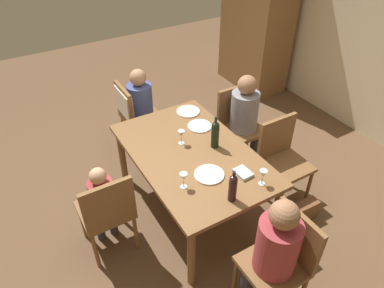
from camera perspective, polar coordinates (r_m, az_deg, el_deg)
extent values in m
plane|color=brown|center=(3.87, 0.00, -9.94)|extent=(10.00, 10.00, 0.00)
cube|color=brown|center=(5.80, 10.26, 18.86)|extent=(1.10, 0.56, 2.10)
cube|color=brown|center=(3.37, 0.00, -1.62)|extent=(1.64, 1.04, 0.04)
cylinder|color=brown|center=(4.01, -11.05, -1.93)|extent=(0.07, 0.07, 0.70)
cylinder|color=brown|center=(3.05, -0.10, -17.61)|extent=(0.07, 0.07, 0.70)
cylinder|color=brown|center=(4.30, 0.06, 1.91)|extent=(0.07, 0.07, 0.70)
cylinder|color=brown|center=(3.42, 13.22, -10.87)|extent=(0.07, 0.07, 0.70)
cylinder|color=brown|center=(3.13, 6.85, -20.26)|extent=(0.04, 0.04, 0.44)
cylinder|color=brown|center=(3.29, 12.46, -17.09)|extent=(0.04, 0.04, 0.44)
cube|color=brown|center=(2.93, 12.67, -18.56)|extent=(0.44, 0.44, 0.04)
cube|color=brown|center=(2.84, 16.46, -13.86)|extent=(0.44, 0.04, 0.44)
cylinder|color=brown|center=(4.75, -6.59, 3.56)|extent=(0.04, 0.04, 0.44)
cylinder|color=brown|center=(4.46, -4.50, 1.22)|extent=(0.04, 0.04, 0.44)
cylinder|color=brown|center=(4.64, -10.83, 2.18)|extent=(0.04, 0.04, 0.44)
cylinder|color=brown|center=(4.35, -8.97, -0.30)|extent=(0.04, 0.04, 0.44)
cube|color=brown|center=(4.41, -7.98, 4.24)|extent=(0.44, 0.44, 0.04)
cube|color=brown|center=(4.22, -10.74, 6.18)|extent=(0.44, 0.04, 0.44)
cube|color=beige|center=(4.21, -10.77, 6.43)|extent=(0.40, 0.07, 0.31)
cylinder|color=brown|center=(4.33, 11.29, -0.83)|extent=(0.04, 0.04, 0.44)
cylinder|color=brown|center=(4.12, 7.24, -2.51)|extent=(0.04, 0.04, 0.44)
cylinder|color=brown|center=(4.55, 8.26, 1.72)|extent=(0.04, 0.04, 0.44)
cylinder|color=brown|center=(4.36, 4.29, 0.25)|extent=(0.04, 0.04, 0.44)
cube|color=brown|center=(4.19, 8.04, 2.30)|extent=(0.44, 0.44, 0.04)
cube|color=brown|center=(4.19, 6.68, 6.35)|extent=(0.04, 0.44, 0.44)
cylinder|color=brown|center=(3.60, -17.06, -11.73)|extent=(0.04, 0.04, 0.44)
cylinder|color=brown|center=(3.65, -11.34, -9.69)|extent=(0.04, 0.04, 0.44)
cylinder|color=brown|center=(3.35, -15.12, -16.12)|extent=(0.04, 0.04, 0.44)
cylinder|color=brown|center=(3.40, -8.94, -13.83)|extent=(0.04, 0.04, 0.44)
cube|color=brown|center=(3.32, -13.71, -10.11)|extent=(0.44, 0.44, 0.04)
cube|color=brown|center=(3.01, -13.10, -9.51)|extent=(0.04, 0.44, 0.44)
cylinder|color=brown|center=(3.96, 18.11, -6.53)|extent=(0.04, 0.04, 0.44)
cylinder|color=brown|center=(3.74, 14.02, -8.74)|extent=(0.04, 0.04, 0.44)
cylinder|color=brown|center=(4.13, 14.43, -3.48)|extent=(0.04, 0.04, 0.44)
cylinder|color=brown|center=(3.92, 10.34, -5.39)|extent=(0.04, 0.04, 0.44)
cube|color=brown|center=(3.77, 14.78, -3.33)|extent=(0.44, 0.44, 0.04)
cube|color=brown|center=(3.74, 13.31, 1.17)|extent=(0.04, 0.44, 0.44)
cylinder|color=#33333D|center=(3.10, 8.67, -21.03)|extent=(0.12, 0.12, 0.46)
cylinder|color=#9E383D|center=(2.74, 13.37, -15.72)|extent=(0.31, 0.31, 0.48)
sphere|color=#996B4C|center=(2.48, 14.52, -10.90)|extent=(0.21, 0.21, 0.21)
cylinder|color=#33333D|center=(4.64, -6.67, 2.85)|extent=(0.11, 0.11, 0.46)
cylinder|color=#33333D|center=(4.51, -5.74, 1.78)|extent=(0.11, 0.11, 0.46)
cylinder|color=#475699|center=(4.29, -8.23, 6.70)|extent=(0.29, 0.29, 0.44)
sphere|color=tan|center=(4.14, -8.62, 10.45)|extent=(0.19, 0.19, 0.19)
cylinder|color=#33333D|center=(4.29, 9.94, -0.82)|extent=(0.11, 0.11, 0.46)
cylinder|color=#33333D|center=(4.19, 7.95, -1.63)|extent=(0.11, 0.11, 0.46)
cylinder|color=gray|center=(4.06, 8.33, 5.06)|extent=(0.31, 0.31, 0.48)
sphere|color=#996B4C|center=(3.89, 8.78, 9.32)|extent=(0.21, 0.21, 0.21)
cylinder|color=#33333D|center=(3.54, -14.72, -11.92)|extent=(0.08, 0.08, 0.46)
cylinder|color=#33333D|center=(3.56, -12.73, -11.20)|extent=(0.08, 0.08, 0.46)
cylinder|color=#9E383D|center=(3.20, -14.15, -8.11)|extent=(0.22, 0.22, 0.33)
sphere|color=tan|center=(3.04, -14.82, -4.96)|extent=(0.14, 0.14, 0.14)
cylinder|color=black|center=(2.86, 6.48, -7.32)|extent=(0.07, 0.07, 0.21)
sphere|color=black|center=(2.78, 6.64, -5.63)|extent=(0.07, 0.07, 0.07)
cylinder|color=black|center=(2.75, 6.71, -4.95)|extent=(0.03, 0.03, 0.07)
cylinder|color=black|center=(3.38, 3.69, 1.13)|extent=(0.08, 0.08, 0.22)
sphere|color=black|center=(3.30, 3.77, 2.88)|extent=(0.08, 0.08, 0.08)
cylinder|color=black|center=(3.27, 3.81, 3.65)|extent=(0.03, 0.03, 0.09)
cylinder|color=silver|center=(3.02, -1.32, -6.83)|extent=(0.06, 0.06, 0.00)
cylinder|color=silver|center=(2.99, -1.33, -6.32)|extent=(0.01, 0.01, 0.07)
cone|color=silver|center=(2.94, -1.35, -5.30)|extent=(0.07, 0.07, 0.07)
cylinder|color=silver|center=(3.47, -1.69, 0.15)|extent=(0.06, 0.06, 0.00)
cylinder|color=silver|center=(3.45, -1.70, 0.64)|extent=(0.01, 0.01, 0.07)
cone|color=silver|center=(3.41, -1.72, 1.61)|extent=(0.07, 0.07, 0.07)
cylinder|color=silver|center=(3.10, 11.04, -6.21)|extent=(0.06, 0.06, 0.00)
cylinder|color=silver|center=(3.07, 11.12, -5.71)|extent=(0.01, 0.01, 0.07)
cone|color=silver|center=(3.03, 11.28, -4.71)|extent=(0.07, 0.07, 0.07)
cylinder|color=silver|center=(3.94, -0.62, 5.22)|extent=(0.26, 0.26, 0.01)
cylinder|color=silver|center=(3.12, 2.76, -4.88)|extent=(0.27, 0.27, 0.01)
cylinder|color=white|center=(3.70, 1.23, 2.88)|extent=(0.25, 0.25, 0.01)
cube|color=#ADC6D6|center=(3.15, 8.13, -4.57)|extent=(0.17, 0.13, 0.03)
cube|color=brown|center=(3.85, 17.48, -10.17)|extent=(0.13, 0.28, 0.22)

